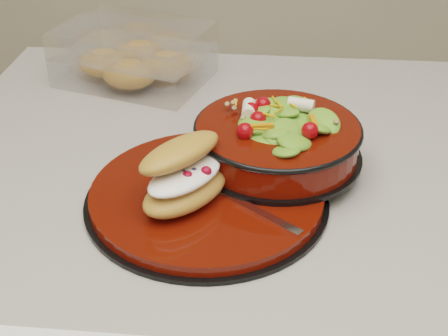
# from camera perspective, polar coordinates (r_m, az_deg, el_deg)

# --- Properties ---
(dinner_plate) EXTENTS (0.31, 0.31, 0.02)m
(dinner_plate) POSITION_cam_1_polar(r_m,az_deg,el_deg) (0.79, -1.54, -2.56)
(dinner_plate) COLOR black
(dinner_plate) RESTS_ON island_counter
(salad_bowl) EXTENTS (0.23, 0.23, 0.10)m
(salad_bowl) POSITION_cam_1_polar(r_m,az_deg,el_deg) (0.83, 4.91, 3.09)
(salad_bowl) COLOR black
(salad_bowl) RESTS_ON dinner_plate
(croissant) EXTENTS (0.13, 0.16, 0.07)m
(croissant) POSITION_cam_1_polar(r_m,az_deg,el_deg) (0.74, -3.52, -0.62)
(croissant) COLOR #C8803D
(croissant) RESTS_ON dinner_plate
(fork) EXTENTS (0.14, 0.11, 0.00)m
(fork) POSITION_cam_1_polar(r_m,az_deg,el_deg) (0.75, 1.75, -3.29)
(fork) COLOR silver
(fork) RESTS_ON dinner_plate
(pastry_box) EXTENTS (0.28, 0.24, 0.09)m
(pastry_box) POSITION_cam_1_polar(r_m,az_deg,el_deg) (1.11, -8.17, 10.09)
(pastry_box) COLOR white
(pastry_box) RESTS_ON island_counter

